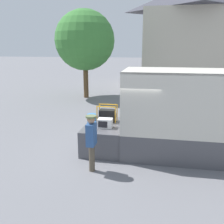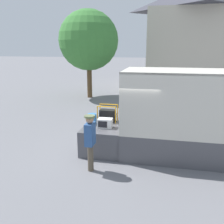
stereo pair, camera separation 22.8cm
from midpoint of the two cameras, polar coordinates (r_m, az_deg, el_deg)
The scene contains 8 objects.
ground_plane at distance 9.47m, azimuth 3.46°, elevation -8.55°, with size 160.00×160.00×0.00m, color slate.
tailgate_deck at distance 9.41m, azimuth -0.84°, elevation -5.60°, with size 1.44×2.15×0.93m, color #4C4C51.
microwave at distance 8.88m, azimuth -0.86°, elevation -2.55°, with size 0.51×0.35×0.33m.
portable_generator at distance 9.58m, azimuth -0.22°, elevation -0.76°, with size 0.74×0.44×0.65m.
orange_bucket at distance 9.35m, azimuth -3.91°, elevation -1.56°, with size 0.33×0.33×0.37m.
worker_person at distance 7.55m, azimuth -4.16°, elevation -5.78°, with size 0.32×0.44×1.78m.
house_backdrop at distance 24.47m, azimuth 18.98°, elevation 16.09°, with size 8.66×7.94×9.09m.
street_tree at distance 18.71m, azimuth -5.01°, elevation 15.99°, with size 4.29×4.29×6.32m.
Camera 2 is at (1.35, -8.58, 3.74)m, focal length 40.00 mm.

